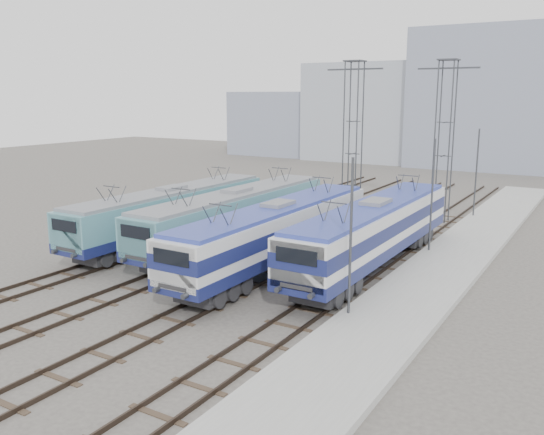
{
  "coord_description": "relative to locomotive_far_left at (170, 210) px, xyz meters",
  "views": [
    {
      "loc": [
        17.84,
        -19.68,
        9.46
      ],
      "look_at": [
        1.73,
        7.0,
        2.83
      ],
      "focal_mm": 38.0,
      "sensor_mm": 36.0,
      "label": 1
    }
  ],
  "objects": [
    {
      "name": "catenary_tower_west",
      "position": [
        6.75,
        13.75,
        4.5
      ],
      "size": [
        4.5,
        1.2,
        12.0
      ],
      "color": "#3F4247",
      "rests_on": "ground"
    },
    {
      "name": "building_center",
      "position": [
        10.75,
        53.75,
        6.86
      ],
      "size": [
        22.0,
        14.0,
        18.0
      ],
      "primitive_type": "cube",
      "color": "gray",
      "rests_on": "ground"
    },
    {
      "name": "building_west",
      "position": [
        -7.25,
        53.75,
        4.86
      ],
      "size": [
        18.0,
        12.0,
        14.0
      ],
      "primitive_type": "cube",
      "color": "#9CA3AF",
      "rests_on": "ground"
    },
    {
      "name": "locomotive_far_left",
      "position": [
        0.0,
        0.0,
        0.0
      ],
      "size": [
        2.72,
        17.14,
        3.23
      ],
      "color": "navy",
      "rests_on": "ground"
    },
    {
      "name": "ground",
      "position": [
        6.75,
        -8.25,
        -2.14
      ],
      "size": [
        160.0,
        160.0,
        0.0
      ],
      "primitive_type": "plane",
      "color": "#514C47"
    },
    {
      "name": "locomotive_far_right",
      "position": [
        13.5,
        1.24,
        0.15
      ],
      "size": [
        2.85,
        18.01,
        3.39
      ],
      "color": "navy",
      "rests_on": "ground"
    },
    {
      "name": "mast_mid",
      "position": [
        15.35,
        5.75,
        1.36
      ],
      "size": [
        0.12,
        0.12,
        7.0
      ],
      "primitive_type": "cylinder",
      "color": "#3F4247",
      "rests_on": "ground"
    },
    {
      "name": "building_far_west",
      "position": [
        -23.25,
        53.75,
        2.86
      ],
      "size": [
        14.0,
        10.0,
        10.0
      ],
      "primitive_type": "cube",
      "color": "gray",
      "rests_on": "ground"
    },
    {
      "name": "catenary_tower_east",
      "position": [
        13.25,
        15.75,
        4.5
      ],
      "size": [
        4.5,
        1.2,
        12.0
      ],
      "color": "#3F4247",
      "rests_on": "ground"
    },
    {
      "name": "mast_rear",
      "position": [
        15.35,
        17.75,
        1.36
      ],
      "size": [
        0.12,
        0.12,
        7.0
      ],
      "primitive_type": "cylinder",
      "color": "#3F4247",
      "rests_on": "ground"
    },
    {
      "name": "platform",
      "position": [
        16.95,
        -0.25,
        -1.99
      ],
      "size": [
        4.0,
        70.0,
        0.3
      ],
      "primitive_type": "cube",
      "color": "#9E9E99",
      "rests_on": "ground"
    },
    {
      "name": "locomotive_center_right",
      "position": [
        9.0,
        -1.64,
        0.11
      ],
      "size": [
        2.79,
        17.64,
        3.32
      ],
      "color": "navy",
      "rests_on": "ground"
    },
    {
      "name": "locomotive_center_left",
      "position": [
        4.5,
        0.89,
        0.06
      ],
      "size": [
        2.8,
        17.69,
        3.33
      ],
      "color": "navy",
      "rests_on": "ground"
    },
    {
      "name": "mast_front",
      "position": [
        15.35,
        -6.25,
        1.36
      ],
      "size": [
        0.12,
        0.12,
        7.0
      ],
      "primitive_type": "cylinder",
      "color": "#3F4247",
      "rests_on": "ground"
    }
  ]
}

